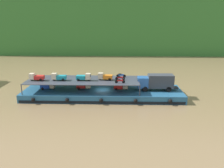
{
  "coord_description": "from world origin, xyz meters",
  "views": [
    {
      "loc": [
        3.01,
        -42.58,
        14.9
      ],
      "look_at": [
        1.82,
        0.0,
        2.7
      ],
      "focal_mm": 36.68,
      "sensor_mm": 36.0,
      "label": 1
    }
  ],
  "objects_px": {
    "covered_lorry": "(156,82)",
    "mini_truck_lower_stern": "(48,86)",
    "mini_truck_upper_stern": "(37,77)",
    "mini_truck_upper_bow": "(105,77)",
    "motorcycle_upper_centre": "(120,78)",
    "motorcycle_upper_stbd": "(121,75)",
    "motorcycle_upper_port": "(120,81)",
    "mini_truck_upper_mid": "(59,77)",
    "mini_truck_lower_aft": "(84,86)",
    "mini_truck_lower_mid": "(121,86)",
    "mini_truck_upper_fore": "(84,77)",
    "cargo_barge": "(103,94)"
  },
  "relations": [
    {
      "from": "covered_lorry",
      "to": "mini_truck_lower_stern",
      "type": "height_order",
      "value": "covered_lorry"
    },
    {
      "from": "mini_truck_upper_stern",
      "to": "mini_truck_upper_bow",
      "type": "height_order",
      "value": "same"
    },
    {
      "from": "motorcycle_upper_centre",
      "to": "motorcycle_upper_stbd",
      "type": "xyz_separation_m",
      "value": [
        0.22,
        2.15,
        0.0
      ]
    },
    {
      "from": "motorcycle_upper_port",
      "to": "motorcycle_upper_centre",
      "type": "height_order",
      "value": "same"
    },
    {
      "from": "mini_truck_upper_mid",
      "to": "motorcycle_upper_port",
      "type": "bearing_deg",
      "value": -7.67
    },
    {
      "from": "mini_truck_lower_aft",
      "to": "motorcycle_upper_centre",
      "type": "bearing_deg",
      "value": -3.72
    },
    {
      "from": "motorcycle_upper_port",
      "to": "motorcycle_upper_stbd",
      "type": "height_order",
      "value": "same"
    },
    {
      "from": "motorcycle_upper_stbd",
      "to": "motorcycle_upper_centre",
      "type": "bearing_deg",
      "value": -95.73
    },
    {
      "from": "mini_truck_lower_mid",
      "to": "motorcycle_upper_port",
      "type": "xyz_separation_m",
      "value": [
        -0.28,
        -2.34,
        1.74
      ]
    },
    {
      "from": "mini_truck_upper_fore",
      "to": "mini_truck_upper_stern",
      "type": "bearing_deg",
      "value": -178.29
    },
    {
      "from": "motorcycle_upper_centre",
      "to": "mini_truck_upper_stern",
      "type": "bearing_deg",
      "value": -177.24
    },
    {
      "from": "mini_truck_lower_aft",
      "to": "mini_truck_upper_fore",
      "type": "height_order",
      "value": "mini_truck_upper_fore"
    },
    {
      "from": "motorcycle_upper_centre",
      "to": "mini_truck_upper_fore",
      "type": "bearing_deg",
      "value": -175.87
    },
    {
      "from": "mini_truck_lower_stern",
      "to": "mini_truck_upper_stern",
      "type": "distance_m",
      "value": 2.84
    },
    {
      "from": "mini_truck_upper_stern",
      "to": "mini_truck_upper_fore",
      "type": "height_order",
      "value": "same"
    },
    {
      "from": "mini_truck_upper_bow",
      "to": "motorcycle_upper_centre",
      "type": "distance_m",
      "value": 2.91
    },
    {
      "from": "covered_lorry",
      "to": "mini_truck_lower_stern",
      "type": "xyz_separation_m",
      "value": [
        -21.16,
        0.05,
        -1.0
      ]
    },
    {
      "from": "mini_truck_lower_stern",
      "to": "mini_truck_lower_aft",
      "type": "distance_m",
      "value": 7.06
    },
    {
      "from": "motorcycle_upper_stbd",
      "to": "mini_truck_upper_fore",
      "type": "bearing_deg",
      "value": -159.57
    },
    {
      "from": "mini_truck_upper_bow",
      "to": "motorcycle_upper_port",
      "type": "height_order",
      "value": "mini_truck_upper_bow"
    },
    {
      "from": "mini_truck_lower_mid",
      "to": "motorcycle_upper_stbd",
      "type": "height_order",
      "value": "motorcycle_upper_stbd"
    },
    {
      "from": "motorcycle_upper_stbd",
      "to": "mini_truck_lower_stern",
      "type": "bearing_deg",
      "value": -172.07
    },
    {
      "from": "cargo_barge",
      "to": "covered_lorry",
      "type": "distance_m",
      "value": 10.67
    },
    {
      "from": "mini_truck_lower_aft",
      "to": "covered_lorry",
      "type": "bearing_deg",
      "value": -1.45
    },
    {
      "from": "mini_truck_lower_aft",
      "to": "mini_truck_upper_mid",
      "type": "xyz_separation_m",
      "value": [
        -4.65,
        -1.04,
        2.0
      ]
    },
    {
      "from": "cargo_barge",
      "to": "mini_truck_upper_fore",
      "type": "bearing_deg",
      "value": -172.49
    },
    {
      "from": "mini_truck_lower_mid",
      "to": "mini_truck_lower_stern",
      "type": "bearing_deg",
      "value": -179.87
    },
    {
      "from": "mini_truck_lower_mid",
      "to": "mini_truck_upper_bow",
      "type": "distance_m",
      "value": 3.73
    },
    {
      "from": "mini_truck_lower_mid",
      "to": "motorcycle_upper_centre",
      "type": "distance_m",
      "value": 1.77
    },
    {
      "from": "mini_truck_lower_aft",
      "to": "mini_truck_lower_mid",
      "type": "bearing_deg",
      "value": -2.13
    },
    {
      "from": "mini_truck_lower_stern",
      "to": "mini_truck_upper_bow",
      "type": "relative_size",
      "value": 0.99
    },
    {
      "from": "mini_truck_upper_mid",
      "to": "motorcycle_upper_stbd",
      "type": "relative_size",
      "value": 1.45
    },
    {
      "from": "mini_truck_upper_fore",
      "to": "motorcycle_upper_port",
      "type": "xyz_separation_m",
      "value": [
        6.87,
        -1.66,
        -0.26
      ]
    },
    {
      "from": "mini_truck_upper_fore",
      "to": "motorcycle_upper_centre",
      "type": "xyz_separation_m",
      "value": [
        6.9,
        0.5,
        -0.26
      ]
    },
    {
      "from": "cargo_barge",
      "to": "mini_truck_upper_fore",
      "type": "relative_size",
      "value": 11.04
    },
    {
      "from": "mini_truck_lower_mid",
      "to": "motorcycle_upper_centre",
      "type": "xyz_separation_m",
      "value": [
        -0.25,
        -0.19,
        1.74
      ]
    },
    {
      "from": "covered_lorry",
      "to": "mini_truck_lower_aft",
      "type": "xyz_separation_m",
      "value": [
        -14.1,
        0.36,
        -1.0
      ]
    },
    {
      "from": "mini_truck_upper_fore",
      "to": "mini_truck_lower_mid",
      "type": "bearing_deg",
      "value": 5.48
    },
    {
      "from": "mini_truck_lower_stern",
      "to": "mini_truck_upper_fore",
      "type": "height_order",
      "value": "mini_truck_upper_fore"
    },
    {
      "from": "mini_truck_lower_mid",
      "to": "motorcycle_upper_port",
      "type": "distance_m",
      "value": 2.93
    },
    {
      "from": "mini_truck_upper_mid",
      "to": "covered_lorry",
      "type": "bearing_deg",
      "value": 2.09
    },
    {
      "from": "covered_lorry",
      "to": "mini_truck_upper_bow",
      "type": "xyz_separation_m",
      "value": [
        -9.92,
        -0.13,
        1.0
      ]
    },
    {
      "from": "covered_lorry",
      "to": "mini_truck_lower_aft",
      "type": "relative_size",
      "value": 2.85
    },
    {
      "from": "cargo_barge",
      "to": "mini_truck_lower_mid",
      "type": "bearing_deg",
      "value": 3.48
    },
    {
      "from": "mini_truck_upper_bow",
      "to": "motorcycle_upper_stbd",
      "type": "height_order",
      "value": "mini_truck_upper_bow"
    },
    {
      "from": "mini_truck_lower_mid",
      "to": "mini_truck_upper_bow",
      "type": "height_order",
      "value": "mini_truck_upper_bow"
    },
    {
      "from": "mini_truck_upper_fore",
      "to": "motorcycle_upper_port",
      "type": "height_order",
      "value": "mini_truck_upper_fore"
    },
    {
      "from": "mini_truck_upper_bow",
      "to": "motorcycle_upper_port",
      "type": "distance_m",
      "value": 3.58
    },
    {
      "from": "mini_truck_lower_stern",
      "to": "mini_truck_upper_stern",
      "type": "relative_size",
      "value": 1.01
    },
    {
      "from": "mini_truck_lower_mid",
      "to": "mini_truck_upper_stern",
      "type": "distance_m",
      "value": 16.32
    }
  ]
}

